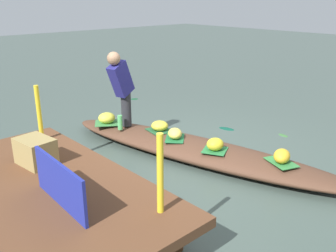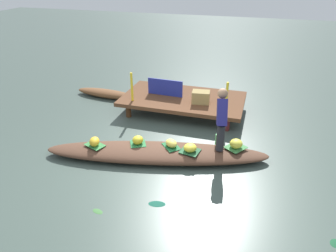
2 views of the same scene
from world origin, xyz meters
name	(u,v)px [view 1 (image 1 of 2)]	position (x,y,z in m)	size (l,w,h in m)	color
canal_water	(194,157)	(0.00, 0.00, 0.00)	(40.00, 40.00, 0.00)	#404F48
dock_platform	(39,191)	(-0.05, 2.37, 0.36)	(3.20, 1.80, 0.42)	brown
vendor_boat	(194,149)	(0.00, 0.00, 0.12)	(4.58, 0.83, 0.25)	#513324
leaf_mat_0	(215,150)	(-0.42, 0.03, 0.25)	(0.31, 0.32, 0.01)	#28733B
banana_bunch_0	(215,144)	(-0.42, 0.03, 0.34)	(0.22, 0.25, 0.17)	gold
leaf_mat_1	(160,130)	(0.69, 0.07, 0.25)	(0.37, 0.33, 0.01)	#235632
banana_bunch_1	(160,126)	(0.69, 0.07, 0.33)	(0.27, 0.25, 0.15)	yellow
leaf_mat_2	(107,123)	(1.55, 0.48, 0.25)	(0.39, 0.33, 0.01)	#3D8144
banana_bunch_2	(107,118)	(1.55, 0.48, 0.34)	(0.28, 0.26, 0.18)	yellow
leaf_mat_3	(281,162)	(-1.24, -0.28, 0.25)	(0.40, 0.26, 0.01)	#327B3C
banana_bunch_3	(282,156)	(-1.24, -0.28, 0.34)	(0.29, 0.20, 0.17)	gold
leaf_mat_4	(175,138)	(0.28, 0.13, 0.25)	(0.39, 0.27, 0.01)	#1F6635
banana_bunch_4	(175,133)	(0.28, 0.13, 0.33)	(0.28, 0.20, 0.15)	#E8CF52
vendor_person	(121,85)	(1.22, 0.39, 0.94)	(0.28, 0.49, 1.22)	#28282D
water_bottle	(120,122)	(1.16, 0.49, 0.36)	(0.08, 0.08, 0.23)	#58BA65
market_banner	(60,184)	(-0.55, 2.37, 0.64)	(0.97, 0.03, 0.44)	navy
railing_post_west	(160,174)	(-1.25, 1.77, 0.79)	(0.06, 0.06, 0.75)	yellow
railing_post_east	(39,113)	(1.15, 1.77, 0.79)	(0.06, 0.06, 0.75)	yellow
produce_crate	(36,151)	(0.47, 2.15, 0.57)	(0.44, 0.32, 0.31)	#9B844D
drifting_plant_0	(227,129)	(0.46, -1.32, 0.00)	(0.29, 0.15, 0.01)	#0F4937
drifting_plant_1	(283,135)	(-0.41, -1.77, 0.00)	(0.19, 0.10, 0.01)	#3B6F36
drifting_plant_2	(134,99)	(3.19, -1.36, 0.00)	(0.19, 0.15, 0.01)	#164C2B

